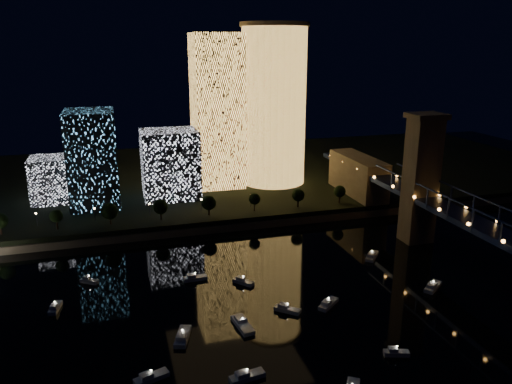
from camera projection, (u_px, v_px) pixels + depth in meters
ground at (309, 333)px, 133.51m from camera, size 520.00×520.00×0.00m
far_bank at (202, 177)px, 280.09m from camera, size 420.00×160.00×5.00m
seawall at (236, 225)px, 208.57m from camera, size 420.00×6.00×3.00m
tower_cylindrical at (274, 105)px, 250.65m from camera, size 34.00×34.00×79.42m
tower_rectangular at (217, 112)px, 245.82m from camera, size 23.43×23.43×74.55m
midrise_blocks at (79, 167)px, 222.14m from camera, size 121.06×32.67×41.95m
truss_bridge at (508, 246)px, 149.59m from camera, size 13.00×266.00×50.00m
motorboats at (266, 314)px, 141.57m from camera, size 120.01×79.36×2.78m
esplanade_trees at (144, 208)px, 201.82m from camera, size 165.83×6.73×8.86m
street_lamps at (150, 207)px, 208.42m from camera, size 132.70×0.70×5.65m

